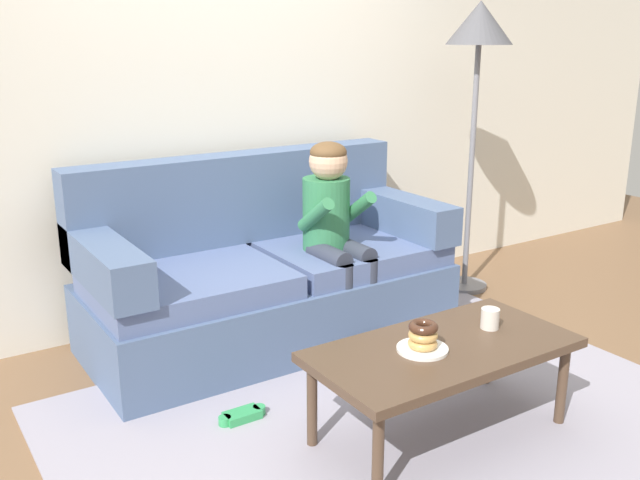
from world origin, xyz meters
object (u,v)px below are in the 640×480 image
(toy_controller, at_px, (242,416))
(donut, at_px, (423,343))
(coffee_table, at_px, (443,354))
(couch, at_px, (265,276))
(mug, at_px, (490,318))
(person_child, at_px, (334,222))
(floor_lamp, at_px, (479,45))

(toy_controller, bearing_deg, donut, -51.29)
(coffee_table, bearing_deg, couch, 95.01)
(couch, xyz_separation_m, toy_controller, (-0.54, -0.76, -0.33))
(couch, distance_m, coffee_table, 1.32)
(donut, relative_size, mug, 1.33)
(person_child, xyz_separation_m, floor_lamp, (1.19, 0.18, 0.92))
(toy_controller, distance_m, floor_lamp, 2.68)
(couch, height_order, mug, couch)
(couch, bearing_deg, floor_lamp, -1.16)
(coffee_table, relative_size, mug, 12.49)
(couch, height_order, person_child, person_child)
(donut, xyz_separation_m, mug, (0.40, 0.02, 0.01))
(toy_controller, bearing_deg, couch, 48.18)
(person_child, height_order, donut, person_child)
(donut, xyz_separation_m, toy_controller, (-0.55, 0.55, -0.43))
(coffee_table, height_order, toy_controller, coffee_table)
(coffee_table, bearing_deg, floor_lamp, 42.74)
(donut, height_order, mug, mug)
(coffee_table, height_order, floor_lamp, floor_lamp)
(mug, bearing_deg, couch, 107.36)
(couch, relative_size, toy_controller, 8.80)
(toy_controller, bearing_deg, person_child, 26.21)
(couch, distance_m, donut, 1.31)
(donut, relative_size, floor_lamp, 0.06)
(couch, relative_size, mug, 22.09)
(floor_lamp, bearing_deg, donut, -139.54)
(mug, xyz_separation_m, floor_lamp, (1.10, 1.27, 1.12))
(person_child, relative_size, mug, 12.24)
(mug, bearing_deg, floor_lamp, 48.89)
(person_child, bearing_deg, mug, -85.31)
(donut, bearing_deg, coffee_table, -3.87)
(person_child, xyz_separation_m, mug, (0.09, -1.08, -0.21))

